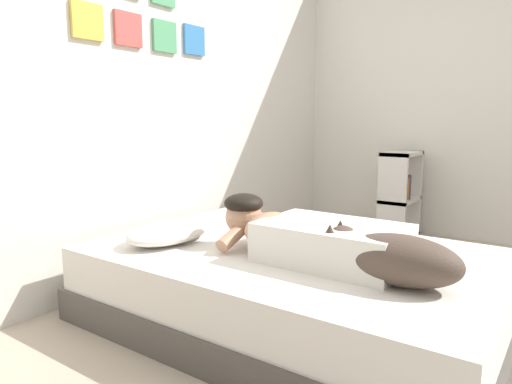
# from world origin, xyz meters

# --- Properties ---
(ground_plane) EXTENTS (12.80, 12.80, 0.00)m
(ground_plane) POSITION_xyz_m (0.00, 0.00, 0.00)
(ground_plane) COLOR tan
(back_wall) EXTENTS (4.40, 0.12, 2.50)m
(back_wall) POSITION_xyz_m (-0.00, 1.38, 1.25)
(back_wall) COLOR silver
(back_wall) RESTS_ON ground
(side_wall_right) EXTENTS (0.10, 5.65, 2.50)m
(side_wall_right) POSITION_xyz_m (2.25, 0.16, 1.25)
(side_wall_right) COLOR silver
(side_wall_right) RESTS_ON ground
(bed) EXTENTS (1.35, 2.01, 0.38)m
(bed) POSITION_xyz_m (-0.09, 0.20, 0.19)
(bed) COLOR #4C4742
(bed) RESTS_ON ground
(pillow) EXTENTS (0.52, 0.32, 0.11)m
(pillow) POSITION_xyz_m (-0.34, 0.81, 0.44)
(pillow) COLOR white
(pillow) RESTS_ON bed
(person_lying) EXTENTS (0.43, 0.92, 0.27)m
(person_lying) POSITION_xyz_m (-0.17, 0.09, 0.49)
(person_lying) COLOR silver
(person_lying) RESTS_ON bed
(dog) EXTENTS (0.26, 0.57, 0.21)m
(dog) POSITION_xyz_m (-0.27, -0.36, 0.48)
(dog) COLOR #4C3D33
(dog) RESTS_ON bed
(coffee_cup) EXTENTS (0.12, 0.09, 0.07)m
(coffee_cup) POSITION_xyz_m (0.13, 0.62, 0.42)
(coffee_cup) COLOR teal
(coffee_cup) RESTS_ON bed
(cell_phone) EXTENTS (0.07, 0.14, 0.01)m
(cell_phone) POSITION_xyz_m (-0.15, -0.00, 0.39)
(cell_phone) COLOR black
(cell_phone) RESTS_ON bed
(bookshelf) EXTENTS (0.45, 0.24, 0.75)m
(bookshelf) POSITION_xyz_m (1.88, 0.32, 0.38)
(bookshelf) COLOR silver
(bookshelf) RESTS_ON ground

